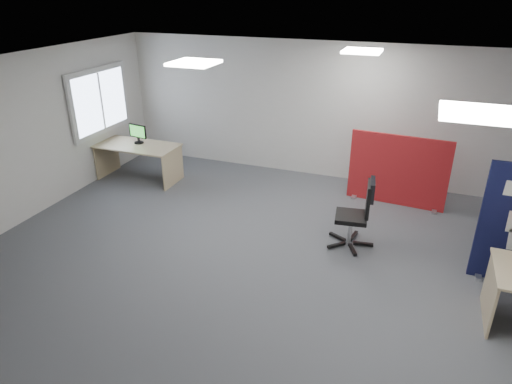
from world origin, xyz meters
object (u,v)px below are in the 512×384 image
(second_desk, at_px, (139,153))
(office_chair, at_px, (359,210))
(red_divider, at_px, (398,171))
(monitor_second, at_px, (138,133))

(second_desk, xyz_separation_m, office_chair, (4.58, -1.11, 0.06))
(red_divider, bearing_deg, monitor_second, -169.66)
(office_chair, bearing_deg, red_divider, 68.99)
(second_desk, distance_m, monitor_second, 0.40)
(second_desk, relative_size, monitor_second, 3.88)
(monitor_second, relative_size, office_chair, 0.39)
(red_divider, bearing_deg, office_chair, -98.82)
(red_divider, height_order, second_desk, red_divider)
(red_divider, relative_size, second_desk, 1.06)
(office_chair, bearing_deg, second_desk, 158.61)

